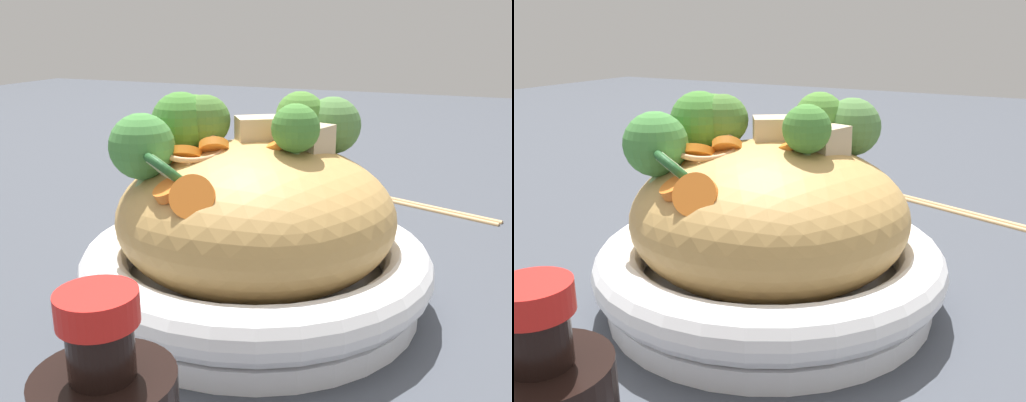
% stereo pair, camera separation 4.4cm
% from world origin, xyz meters
% --- Properties ---
extents(ground_plane, '(3.00, 3.00, 0.00)m').
position_xyz_m(ground_plane, '(0.00, 0.00, 0.00)').
color(ground_plane, '#3E424A').
extents(serving_bowl, '(0.27, 0.27, 0.05)m').
position_xyz_m(serving_bowl, '(0.00, 0.00, 0.03)').
color(serving_bowl, white).
rests_on(serving_bowl, ground_plane).
extents(noodle_heap, '(0.21, 0.21, 0.12)m').
position_xyz_m(noodle_heap, '(-0.00, 0.00, 0.07)').
color(noodle_heap, tan).
rests_on(noodle_heap, serving_bowl).
extents(broccoli_florets, '(0.17, 0.17, 0.07)m').
position_xyz_m(broccoli_florets, '(0.01, 0.03, 0.14)').
color(broccoli_florets, '#A4BD77').
rests_on(broccoli_florets, serving_bowl).
extents(carrot_coins, '(0.14, 0.09, 0.05)m').
position_xyz_m(carrot_coins, '(-0.04, 0.02, 0.12)').
color(carrot_coins, orange).
rests_on(carrot_coins, serving_bowl).
extents(zucchini_slices, '(0.12, 0.07, 0.03)m').
position_xyz_m(zucchini_slices, '(-0.03, 0.05, 0.12)').
color(zucchini_slices, beige).
rests_on(zucchini_slices, serving_bowl).
extents(chicken_chunks, '(0.04, 0.08, 0.03)m').
position_xyz_m(chicken_chunks, '(0.02, -0.01, 0.13)').
color(chicken_chunks, '#D0B48D').
rests_on(chicken_chunks, serving_bowl).
extents(chopsticks_pair, '(0.09, 0.23, 0.01)m').
position_xyz_m(chopsticks_pair, '(0.31, -0.07, 0.00)').
color(chopsticks_pair, tan).
rests_on(chopsticks_pair, ground_plane).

